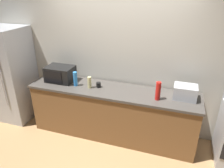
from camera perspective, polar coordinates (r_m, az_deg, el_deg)
The scene contains 10 objects.
ground_plane at distance 3.70m, azimuth -2.03°, elevation -16.77°, with size 8.00×8.00×0.00m, color #A87F51.
back_wall at distance 3.70m, azimuth 2.01°, elevation 7.48°, with size 6.40×0.10×2.70m, color beige.
counter_run at distance 3.72m, azimuth -0.00°, elevation -7.67°, with size 2.84×0.64×0.90m.
refrigerator at distance 4.53m, azimuth -25.49°, elevation 2.29°, with size 0.72×0.73×1.80m.
microwave at distance 3.88m, azimuth -13.72°, elevation 2.67°, with size 0.48×0.35×0.27m.
toaster_oven at distance 3.37m, azimuth 19.03°, elevation -2.07°, with size 0.34×0.26×0.21m, color #B7BABF.
bottle_vinegar at distance 3.54m, azimuth -6.08°, elevation 0.43°, with size 0.07×0.07×0.20m, color beige.
bottle_spray_cleaner at distance 3.64m, azimuth -9.81°, elevation 1.36°, with size 0.07×0.07×0.25m, color #338CE5.
bottle_hot_sauce at distance 3.21m, azimuth 12.27°, elevation -1.84°, with size 0.08×0.08×0.28m, color red.
mug_black at distance 3.57m, azimuth -3.65°, elevation -0.23°, with size 0.08×0.08×0.09m, color black.
Camera 1 is at (0.98, -2.58, 2.46)m, focal length 34.06 mm.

